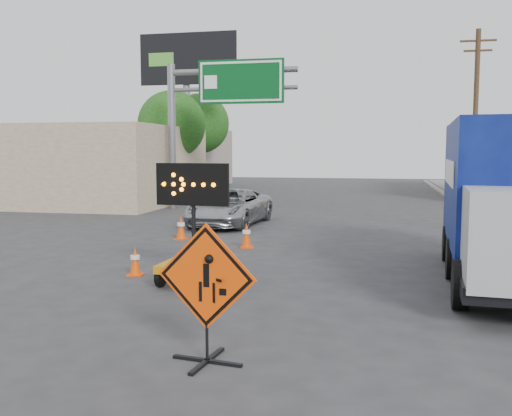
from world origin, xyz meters
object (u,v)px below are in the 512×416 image
(pickup_truck, at_px, (230,207))
(box_truck, at_px, (505,210))
(arrow_board, at_px, (194,255))
(construction_sign, at_px, (207,290))

(pickup_truck, bearing_deg, box_truck, -39.74)
(arrow_board, relative_size, box_truck, 0.35)
(arrow_board, height_order, pickup_truck, arrow_board)
(construction_sign, xyz_separation_m, box_truck, (4.76, 5.74, 0.57))
(construction_sign, distance_m, arrow_board, 4.70)
(construction_sign, xyz_separation_m, arrow_board, (-1.63, 4.39, -0.40))
(arrow_board, bearing_deg, box_truck, 14.92)
(construction_sign, distance_m, pickup_truck, 13.93)
(box_truck, bearing_deg, pickup_truck, 139.72)
(construction_sign, bearing_deg, pickup_truck, 111.83)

